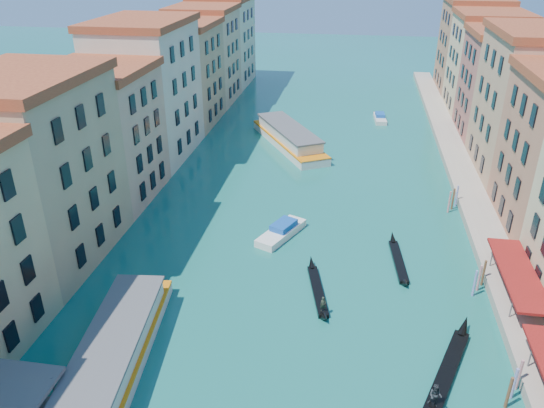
{
  "coord_description": "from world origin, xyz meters",
  "views": [
    {
      "loc": [
        5.98,
        -5.91,
        30.99
      ],
      "look_at": [
        -2.12,
        43.94,
        5.94
      ],
      "focal_mm": 35.0,
      "sensor_mm": 36.0,
      "label": 1
    }
  ],
  "objects_px": {
    "vaporetto_near": "(115,352)",
    "vaporetto_far": "(289,137)",
    "gondola_right": "(447,370)",
    "gondola_fore": "(318,289)"
  },
  "relations": [
    {
      "from": "gondola_right",
      "to": "vaporetto_near",
      "type": "bearing_deg",
      "value": -152.15
    },
    {
      "from": "gondola_right",
      "to": "vaporetto_far",
      "type": "bearing_deg",
      "value": 131.98
    },
    {
      "from": "vaporetto_near",
      "to": "vaporetto_far",
      "type": "bearing_deg",
      "value": 76.25
    },
    {
      "from": "vaporetto_far",
      "to": "gondola_right",
      "type": "height_order",
      "value": "vaporetto_far"
    },
    {
      "from": "vaporetto_near",
      "to": "gondola_fore",
      "type": "relative_size",
      "value": 1.97
    },
    {
      "from": "gondola_fore",
      "to": "vaporetto_near",
      "type": "bearing_deg",
      "value": -153.47
    },
    {
      "from": "vaporetto_far",
      "to": "gondola_right",
      "type": "relative_size",
      "value": 1.67
    },
    {
      "from": "vaporetto_near",
      "to": "gondola_right",
      "type": "xyz_separation_m",
      "value": [
        26.41,
        3.17,
        -0.87
      ]
    },
    {
      "from": "vaporetto_near",
      "to": "vaporetto_far",
      "type": "xyz_separation_m",
      "value": [
        6.98,
        53.86,
        0.09
      ]
    },
    {
      "from": "vaporetto_near",
      "to": "gondola_right",
      "type": "relative_size",
      "value": 1.63
    }
  ]
}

